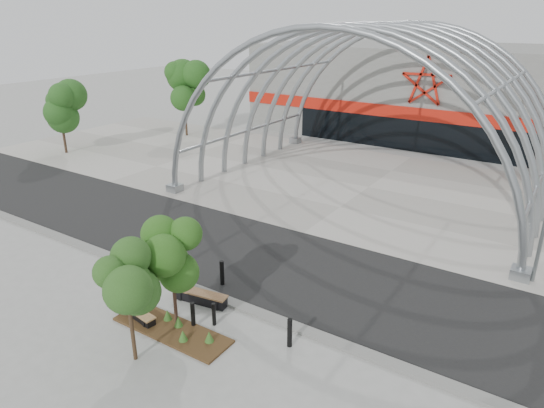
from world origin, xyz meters
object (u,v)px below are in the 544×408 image
at_px(bench_1, 200,297).
at_px(bench_0, 137,314).
at_px(street_tree_0, 171,256).
at_px(bollard_2, 193,315).
at_px(street_tree_1, 126,285).

bearing_deg(bench_1, bench_0, -120.00).
bearing_deg(street_tree_0, bench_0, -161.52).
xyz_separation_m(street_tree_0, bollard_2, (0.56, 0.27, -2.33)).
xyz_separation_m(bench_0, bollard_2, (2.07, 0.78, 0.31)).
height_order(bench_1, bollard_2, bollard_2).
height_order(street_tree_1, bollard_2, street_tree_1).
bearing_deg(bollard_2, bench_0, -159.44).
xyz_separation_m(street_tree_1, bench_1, (-0.43, 3.71, -2.55)).
xyz_separation_m(bench_1, bollard_2, (0.84, -1.35, 0.27)).
bearing_deg(bollard_2, street_tree_1, -100.00).
height_order(street_tree_1, bench_0, street_tree_1).
bearing_deg(bench_1, bollard_2, -58.06).
relative_size(street_tree_1, bollard_2, 3.86).
bearing_deg(street_tree_1, bollard_2, 80.00).
bearing_deg(street_tree_1, bench_1, 96.58).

